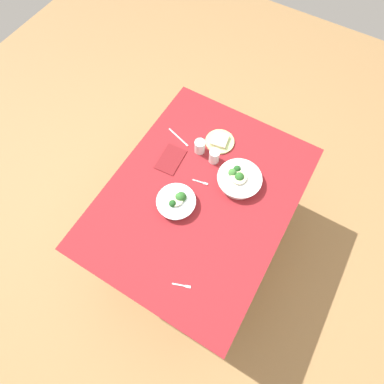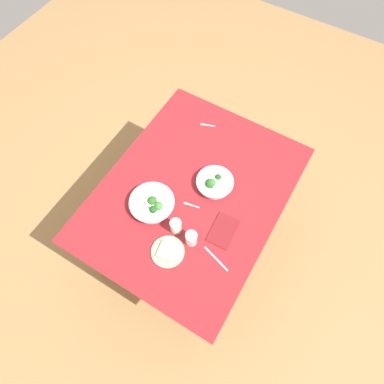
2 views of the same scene
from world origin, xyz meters
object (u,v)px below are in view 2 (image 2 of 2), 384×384
object	(u,v)px
broccoli_bowl_far	(214,183)
bread_side_plate	(168,251)
water_glass_center	(191,238)
fork_by_far_bowl	(207,125)
water_glass_side	(176,226)
napkin_folded_upper	(223,230)
table_knife_left	(216,259)
broccoli_bowl_near	(152,204)
fork_by_near_bowl	(191,205)

from	to	relation	value
broccoli_bowl_far	bread_side_plate	bearing A→B (deg)	-1.44
water_glass_center	fork_by_far_bowl	xyz separation A→B (m)	(-0.75, -0.33, -0.04)
broccoli_bowl_far	water_glass_side	world-z (taller)	water_glass_side
napkin_folded_upper	table_knife_left	bearing A→B (deg)	15.51
table_knife_left	napkin_folded_upper	bearing A→B (deg)	122.49
water_glass_side	fork_by_far_bowl	bearing A→B (deg)	-163.32
broccoli_bowl_near	water_glass_center	bearing A→B (deg)	76.92
bread_side_plate	table_knife_left	bearing A→B (deg)	112.71
bread_side_plate	napkin_folded_upper	xyz separation A→B (m)	(-0.27, 0.20, -0.01)
broccoli_bowl_near	table_knife_left	bearing A→B (deg)	79.39
broccoli_bowl_near	fork_by_far_bowl	xyz separation A→B (m)	(-0.68, -0.03, -0.03)
fork_by_near_bowl	napkin_folded_upper	bearing A→B (deg)	158.25
broccoli_bowl_far	fork_by_far_bowl	size ratio (longest dim) A/B	2.36
fork_by_far_bowl	fork_by_near_bowl	world-z (taller)	same
bread_side_plate	fork_by_far_bowl	world-z (taller)	bread_side_plate
broccoli_bowl_near	water_glass_center	world-z (taller)	water_glass_center
broccoli_bowl_far	broccoli_bowl_near	bearing A→B (deg)	-38.03
broccoli_bowl_far	bread_side_plate	size ratio (longest dim) A/B	1.23
broccoli_bowl_far	water_glass_center	world-z (taller)	water_glass_center
bread_side_plate	napkin_folded_upper	world-z (taller)	bread_side_plate
bread_side_plate	table_knife_left	distance (m)	0.27
broccoli_bowl_near	broccoli_bowl_far	bearing A→B (deg)	141.97
bread_side_plate	water_glass_side	world-z (taller)	water_glass_side
fork_by_near_bowl	table_knife_left	bearing A→B (deg)	132.37
broccoli_bowl_near	table_knife_left	xyz separation A→B (m)	(0.09, 0.47, -0.03)
water_glass_center	fork_by_near_bowl	world-z (taller)	water_glass_center
broccoli_bowl_near	table_knife_left	size ratio (longest dim) A/B	1.46
broccoli_bowl_far	water_glass_side	distance (m)	0.37
broccoli_bowl_near	bread_side_plate	world-z (taller)	broccoli_bowl_near
bread_side_plate	napkin_folded_upper	size ratio (longest dim) A/B	0.93
broccoli_bowl_near	napkin_folded_upper	size ratio (longest dim) A/B	1.34
table_knife_left	napkin_folded_upper	size ratio (longest dim) A/B	0.92
broccoli_bowl_far	fork_by_far_bowl	xyz separation A→B (m)	(-0.38, -0.27, -0.03)
broccoli_bowl_far	water_glass_center	bearing A→B (deg)	9.88
broccoli_bowl_far	broccoli_bowl_near	world-z (taller)	broccoli_bowl_near
water_glass_center	water_glass_side	size ratio (longest dim) A/B	0.97
bread_side_plate	water_glass_center	distance (m)	0.15
fork_by_near_bowl	table_knife_left	world-z (taller)	same
fork_by_far_bowl	water_glass_side	bearing A→B (deg)	86.76
broccoli_bowl_far	fork_by_near_bowl	size ratio (longest dim) A/B	2.34
fork_by_near_bowl	napkin_folded_upper	xyz separation A→B (m)	(0.04, 0.24, 0.00)
water_glass_center	fork_by_far_bowl	distance (m)	0.83
fork_by_near_bowl	table_knife_left	size ratio (longest dim) A/B	0.53
napkin_folded_upper	fork_by_far_bowl	bearing A→B (deg)	-143.28
bread_side_plate	fork_by_far_bowl	size ratio (longest dim) A/B	1.92
napkin_folded_upper	bread_side_plate	bearing A→B (deg)	-36.79
broccoli_bowl_near	water_glass_center	xyz separation A→B (m)	(0.07, 0.31, 0.01)
broccoli_bowl_near	napkin_folded_upper	distance (m)	0.44
bread_side_plate	table_knife_left	world-z (taller)	bread_side_plate
fork_by_far_bowl	broccoli_bowl_far	bearing A→B (deg)	105.30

